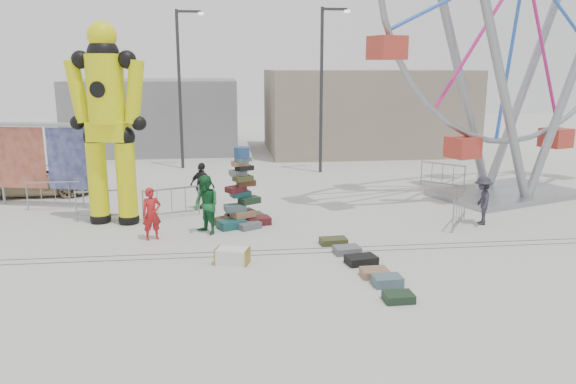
{
  "coord_description": "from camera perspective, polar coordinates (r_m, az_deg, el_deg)",
  "views": [
    {
      "loc": [
        -1.86,
        -14.57,
        5.28
      ],
      "look_at": [
        0.02,
        1.56,
        1.61
      ],
      "focal_mm": 35.0,
      "sensor_mm": 36.0,
      "label": 1
    }
  ],
  "objects": [
    {
      "name": "track_line_far",
      "position": [
        16.54,
        0.16,
        -5.85
      ],
      "size": [
        40.0,
        0.04,
        0.01
      ],
      "primitive_type": "cube",
      "color": "#47443F",
      "rests_on": "ground"
    },
    {
      "name": "barricade_wheel_front",
      "position": [
        19.69,
        17.01,
        -1.72
      ],
      "size": [
        1.2,
        1.71,
        1.1
      ],
      "primitive_type": null,
      "rotation": [
        0.0,
        0.0,
        0.98
      ],
      "color": "gray",
      "rests_on": "ground"
    },
    {
      "name": "pedestrian_black",
      "position": [
        21.13,
        -8.69,
        0.59
      ],
      "size": [
        1.11,
        0.9,
        1.77
      ],
      "primitive_type": "imported",
      "rotation": [
        0.0,
        0.0,
        2.6
      ],
      "color": "black",
      "rests_on": "ground"
    },
    {
      "name": "pedestrian_red",
      "position": [
        17.77,
        -13.69,
        -2.17
      ],
      "size": [
        0.69,
        0.57,
        1.63
      ],
      "primitive_type": "imported",
      "rotation": [
        0.0,
        0.0,
        0.34
      ],
      "color": "#A6171A",
      "rests_on": "ground"
    },
    {
      "name": "ground",
      "position": [
        15.61,
        0.6,
        -7.03
      ],
      "size": [
        90.0,
        90.0,
        0.0
      ],
      "primitive_type": "plane",
      "color": "#9E9E99",
      "rests_on": "ground"
    },
    {
      "name": "row_case_3",
      "position": [
        14.64,
        8.79,
        -8.11
      ],
      "size": [
        0.7,
        0.56,
        0.21
      ],
      "primitive_type": "cube",
      "rotation": [
        0.0,
        0.0,
        0.03
      ],
      "color": "#946B4B",
      "rests_on": "ground"
    },
    {
      "name": "barricade_dummy_a",
      "position": [
        22.66,
        -22.58,
        -0.29
      ],
      "size": [
        2.0,
        0.14,
        1.1
      ],
      "primitive_type": null,
      "rotation": [
        0.0,
        0.0,
        0.02
      ],
      "color": "gray",
      "rests_on": "ground"
    },
    {
      "name": "banner_scaffold",
      "position": [
        22.73,
        -23.46,
        4.42
      ],
      "size": [
        4.46,
        1.81,
        3.2
      ],
      "rotation": [
        0.0,
        0.0,
        -0.25
      ],
      "color": "gray",
      "rests_on": "ground"
    },
    {
      "name": "lamp_post_left",
      "position": [
        29.65,
        -10.8,
        10.98
      ],
      "size": [
        1.41,
        0.25,
        8.0
      ],
      "color": "#2D2D30",
      "rests_on": "ground"
    },
    {
      "name": "parked_suv",
      "position": [
        25.57,
        -23.9,
        1.15
      ],
      "size": [
        4.55,
        2.22,
        1.25
      ],
      "primitive_type": "imported",
      "rotation": [
        0.0,
        0.0,
        1.6
      ],
      "color": "tan",
      "rests_on": "ground"
    },
    {
      "name": "barricade_dummy_b",
      "position": [
        20.48,
        -17.97,
        -1.24
      ],
      "size": [
        2.0,
        0.33,
        1.1
      ],
      "primitive_type": null,
      "rotation": [
        0.0,
        0.0,
        0.11
      ],
      "color": "gray",
      "rests_on": "ground"
    },
    {
      "name": "track_line_near",
      "position": [
        16.17,
        0.33,
        -6.3
      ],
      "size": [
        40.0,
        0.04,
        0.01
      ],
      "primitive_type": "cube",
      "color": "#47443F",
      "rests_on": "ground"
    },
    {
      "name": "pedestrian_green",
      "position": [
        18.01,
        -8.31,
        -1.3
      ],
      "size": [
        1.13,
        1.17,
        1.89
      ],
      "primitive_type": "imported",
      "rotation": [
        0.0,
        0.0,
        -0.92
      ],
      "color": "#165B2A",
      "rests_on": "ground"
    },
    {
      "name": "barricade_wheel_back",
      "position": [
        25.67,
        15.41,
        1.66
      ],
      "size": [
        1.48,
        1.49,
        1.1
      ],
      "primitive_type": null,
      "rotation": [
        0.0,
        0.0,
        -0.79
      ],
      "color": "gray",
      "rests_on": "ground"
    },
    {
      "name": "row_case_4",
      "position": [
        14.14,
        10.05,
        -8.86
      ],
      "size": [
        0.73,
        0.55,
        0.24
      ],
      "primitive_type": "cube",
      "rotation": [
        0.0,
        0.0,
        0.05
      ],
      "color": "#4B636B",
      "rests_on": "ground"
    },
    {
      "name": "steamer_trunk",
      "position": [
        15.43,
        -5.67,
        -6.51
      ],
      "size": [
        1.01,
        0.75,
        0.42
      ],
      "primitive_type": "cube",
      "rotation": [
        0.0,
        0.0,
        -0.29
      ],
      "color": "silver",
      "rests_on": "ground"
    },
    {
      "name": "building_right",
      "position": [
        35.79,
        7.78,
        8.18
      ],
      "size": [
        12.0,
        8.0,
        5.0
      ],
      "primitive_type": "cube",
      "color": "gray",
      "rests_on": "ground"
    },
    {
      "name": "row_case_1",
      "position": [
        16.27,
        6.02,
        -5.88
      ],
      "size": [
        0.79,
        0.61,
        0.21
      ],
      "primitive_type": "cube",
      "rotation": [
        0.0,
        0.0,
        0.12
      ],
      "color": "slate",
      "rests_on": "ground"
    },
    {
      "name": "suitcase_tower",
      "position": [
        18.93,
        -4.72,
        -1.16
      ],
      "size": [
        2.02,
        1.76,
        2.66
      ],
      "rotation": [
        0.0,
        0.0,
        0.38
      ],
      "color": "#1A5050",
      "rests_on": "ground"
    },
    {
      "name": "building_left",
      "position": [
        36.93,
        -13.18,
        7.63
      ],
      "size": [
        10.0,
        8.0,
        4.4
      ],
      "primitive_type": "cube",
      "color": "gray",
      "rests_on": "ground"
    },
    {
      "name": "row_case_2",
      "position": [
        15.49,
        7.46,
        -6.85
      ],
      "size": [
        0.92,
        0.7,
        0.22
      ],
      "primitive_type": "cube",
      "rotation": [
        0.0,
        0.0,
        0.2
      ],
      "color": "black",
      "rests_on": "ground"
    },
    {
      "name": "barricade_dummy_c",
      "position": [
        20.2,
        -11.74,
        -1.06
      ],
      "size": [
        1.92,
        0.76,
        1.1
      ],
      "primitive_type": null,
      "rotation": [
        0.0,
        0.0,
        0.34
      ],
      "color": "gray",
      "rests_on": "ground"
    },
    {
      "name": "lamp_post_right",
      "position": [
        28.02,
        3.61,
        11.09
      ],
      "size": [
        1.41,
        0.25,
        8.0
      ],
      "color": "#2D2D30",
      "rests_on": "ground"
    },
    {
      "name": "crash_test_dummy",
      "position": [
        19.54,
        -17.85,
        7.28
      ],
      "size": [
        2.74,
        1.2,
        6.87
      ],
      "rotation": [
        0.0,
        0.0,
        -0.24
      ],
      "color": "black",
      "rests_on": "ground"
    },
    {
      "name": "row_case_0",
      "position": [
        17.06,
        4.64,
        -4.99
      ],
      "size": [
        0.83,
        0.55,
        0.19
      ],
      "primitive_type": "cube",
      "rotation": [
        0.0,
        0.0,
        0.07
      ],
      "color": "#3E4020",
      "rests_on": "ground"
    },
    {
      "name": "pedestrian_grey",
      "position": [
        20.03,
        19.14,
        -0.82
      ],
      "size": [
        0.9,
        1.2,
        1.65
      ],
      "primitive_type": "imported",
      "rotation": [
        0.0,
        0.0,
        -1.87
      ],
      "color": "#24222D",
      "rests_on": "ground"
    },
    {
      "name": "row_case_5",
      "position": [
        13.3,
        11.17,
        -10.44
      ],
      "size": [
        0.69,
        0.53,
        0.2
      ],
      "primitive_type": "cube",
      "rotation": [
        0.0,
        0.0,
        0.03
      ],
      "color": "#1A301E",
      "rests_on": "ground"
    }
  ]
}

